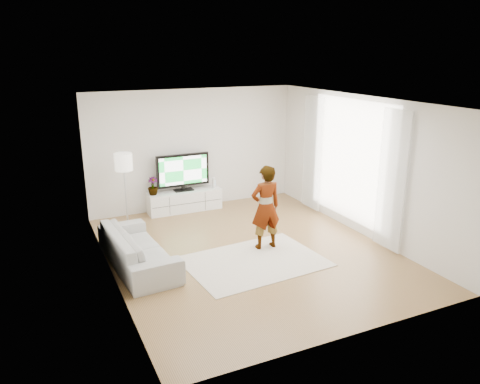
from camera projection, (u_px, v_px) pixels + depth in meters
name	position (u px, v px, depth m)	size (l,w,h in m)	color
floor	(249.00, 252.00, 8.80)	(6.00, 6.00, 0.00)	#A07848
ceiling	(250.00, 101.00, 7.98)	(6.00, 6.00, 0.00)	white
wall_left	(107.00, 198.00, 7.38)	(0.02, 6.00, 2.80)	silver
wall_right	(361.00, 166.00, 9.40)	(0.02, 6.00, 2.80)	silver
wall_back	(194.00, 149.00, 10.99)	(5.00, 0.02, 2.80)	silver
wall_front	(356.00, 238.00, 5.79)	(5.00, 0.02, 2.80)	silver
window	(351.00, 161.00, 9.64)	(0.01, 2.60, 2.50)	white
curtain_near	(392.00, 181.00, 8.50)	(0.04, 0.70, 2.60)	white
curtain_far	(313.00, 154.00, 10.76)	(0.04, 0.70, 2.60)	white
media_console	(184.00, 201.00, 10.99)	(1.73, 0.49, 0.49)	white
television	(183.00, 171.00, 10.80)	(1.25, 0.25, 0.87)	black
game_console	(214.00, 182.00, 11.19)	(0.08, 0.17, 0.22)	white
potted_plant	(153.00, 186.00, 10.56)	(0.23, 0.23, 0.41)	#3F7238
rug	(254.00, 261.00, 8.37)	(2.40, 1.73, 0.01)	beige
player	(266.00, 207.00, 8.74)	(0.59, 0.39, 1.61)	#334772
sofa	(138.00, 248.00, 8.15)	(2.23, 0.87, 0.65)	#A6A6A1
floor_lamp	(124.00, 165.00, 9.52)	(0.36, 0.36, 1.63)	silver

